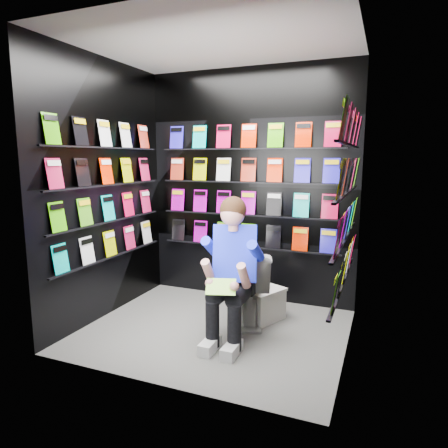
% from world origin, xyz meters
% --- Properties ---
extents(floor, '(2.40, 2.40, 0.00)m').
position_xyz_m(floor, '(0.00, 0.00, 0.00)').
color(floor, '#60615E').
rests_on(floor, ground).
extents(ceiling, '(2.40, 2.40, 0.00)m').
position_xyz_m(ceiling, '(0.00, 0.00, 2.60)').
color(ceiling, white).
rests_on(ceiling, floor).
extents(wall_back, '(2.40, 0.04, 2.60)m').
position_xyz_m(wall_back, '(0.00, 1.00, 1.30)').
color(wall_back, black).
rests_on(wall_back, floor).
extents(wall_front, '(2.40, 0.04, 2.60)m').
position_xyz_m(wall_front, '(0.00, -1.00, 1.30)').
color(wall_front, black).
rests_on(wall_front, floor).
extents(wall_left, '(0.04, 2.00, 2.60)m').
position_xyz_m(wall_left, '(-1.20, 0.00, 1.30)').
color(wall_left, black).
rests_on(wall_left, floor).
extents(wall_right, '(0.04, 2.00, 2.60)m').
position_xyz_m(wall_right, '(1.20, 0.00, 1.30)').
color(wall_right, black).
rests_on(wall_right, floor).
extents(comics_back, '(2.10, 0.06, 1.37)m').
position_xyz_m(comics_back, '(0.00, 0.97, 1.31)').
color(comics_back, '#BA321C').
rests_on(comics_back, wall_back).
extents(comics_left, '(0.06, 1.70, 1.37)m').
position_xyz_m(comics_left, '(-1.17, 0.00, 1.31)').
color(comics_left, '#BA321C').
rests_on(comics_left, wall_left).
extents(comics_right, '(0.06, 1.70, 1.37)m').
position_xyz_m(comics_right, '(1.17, 0.00, 1.31)').
color(comics_right, '#BA321C').
rests_on(comics_right, wall_right).
extents(toilet, '(0.62, 0.84, 0.73)m').
position_xyz_m(toilet, '(0.23, 0.34, 0.37)').
color(toilet, white).
rests_on(toilet, floor).
extents(longbox, '(0.36, 0.44, 0.29)m').
position_xyz_m(longbox, '(0.39, 0.41, 0.15)').
color(longbox, white).
rests_on(longbox, floor).
extents(longbox_lid, '(0.38, 0.47, 0.03)m').
position_xyz_m(longbox_lid, '(0.39, 0.41, 0.31)').
color(longbox_lid, white).
rests_on(longbox_lid, longbox).
extents(reader, '(0.72, 0.88, 1.40)m').
position_xyz_m(reader, '(0.23, -0.04, 0.77)').
color(reader, '#1D2AF0').
rests_on(reader, toilet).
extents(held_comic, '(0.28, 0.21, 0.10)m').
position_xyz_m(held_comic, '(0.23, -0.39, 0.58)').
color(held_comic, green).
rests_on(held_comic, reader).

